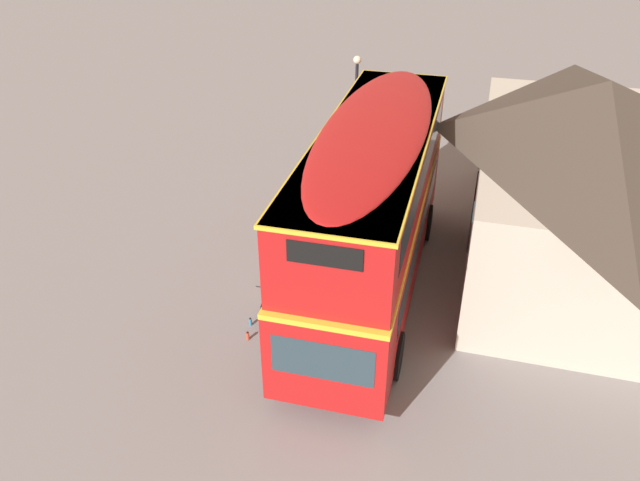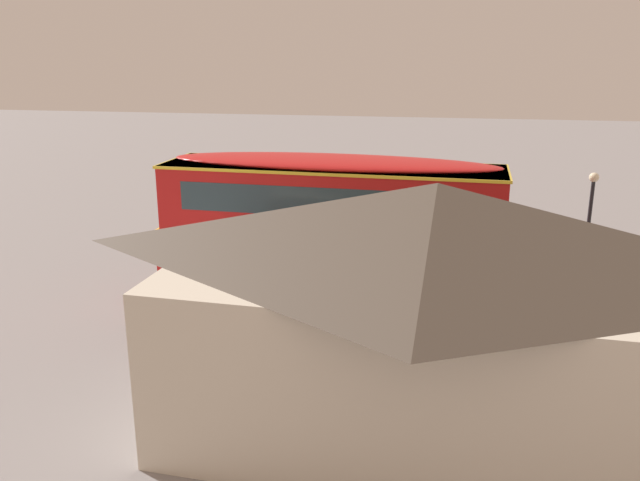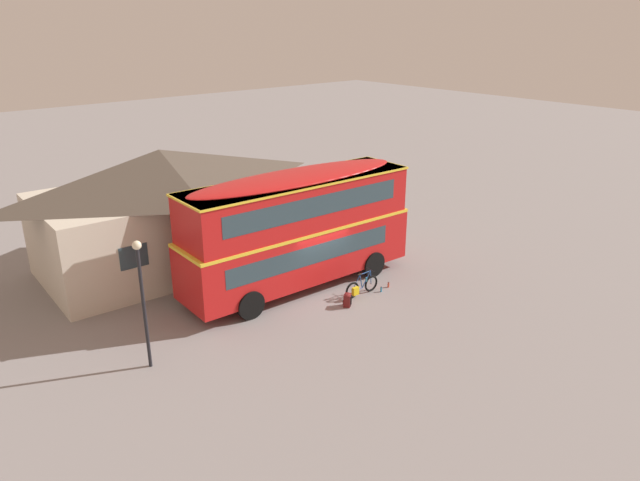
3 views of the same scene
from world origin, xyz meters
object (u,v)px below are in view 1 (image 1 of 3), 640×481
water_bottle_blue_sports (250,322)px  water_bottle_red_squeeze (248,336)px  double_decker_bus (372,203)px  backpack_on_ground (270,273)px  touring_bicycle (271,295)px  street_lamp (356,101)px

water_bottle_blue_sports → water_bottle_red_squeeze: bearing=11.2°
water_bottle_blue_sports → water_bottle_red_squeeze: size_ratio=0.95×
double_decker_bus → backpack_on_ground: 3.58m
touring_bicycle → street_lamp: size_ratio=0.40×
water_bottle_blue_sports → water_bottle_red_squeeze: 0.55m
water_bottle_blue_sports → street_lamp: bearing=174.1°
touring_bicycle → backpack_on_ground: (-1.07, -0.35, -0.09)m
backpack_on_ground → touring_bicycle: bearing=18.1°
touring_bicycle → water_bottle_blue_sports: bearing=-20.1°
double_decker_bus → touring_bicycle: double_decker_bus is taller
water_bottle_blue_sports → street_lamp: street_lamp is taller
touring_bicycle → water_bottle_blue_sports: touring_bicycle is taller
backpack_on_ground → water_bottle_red_squeeze: backpack_on_ground is taller
double_decker_bus → water_bottle_red_squeeze: 4.48m
double_decker_bus → touring_bicycle: (1.32, -2.33, -2.27)m
double_decker_bus → street_lamp: 7.55m
backpack_on_ground → water_bottle_red_squeeze: bearing=3.5°
double_decker_bus → backpack_on_ground: double_decker_bus is taller
street_lamp → backpack_on_ground: bearing=-7.6°
touring_bicycle → water_bottle_red_squeeze: 1.42m
double_decker_bus → street_lamp: bearing=-167.3°
water_bottle_blue_sports → touring_bicycle: bearing=159.9°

